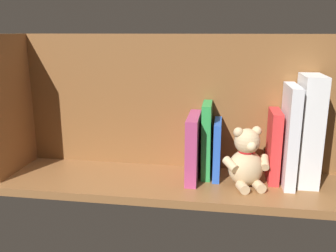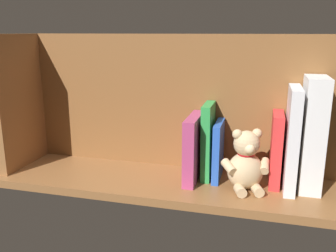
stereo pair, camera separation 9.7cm
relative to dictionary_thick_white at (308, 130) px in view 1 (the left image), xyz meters
The scene contains 10 objects.
ground_plane 40.10cm from the dictionary_thick_white, ahead, with size 94.92×26.37×2.20cm, color brown.
shelf_back_panel 37.82cm from the dictionary_thick_white, 11.31° to the right, with size 94.92×1.50×39.00cm, color brown.
shelf_side_divider 82.45cm from the dictionary_thick_white, ahead, with size 2.40×20.37×39.00cm, color brown.
dictionary_thick_white is the anchor object (origin of this frame).
book_0 5.18cm from the dictionary_thick_white, 12.27° to the left, with size 2.79×14.54×26.43cm, color silver.
book_1 9.74cm from the dictionary_thick_white, ahead, with size 2.73×11.31×19.33cm, color red.
teddy_bear 18.18cm from the dictionary_thick_white, 17.56° to the left, with size 12.30×12.10×15.97cm.
book_2 24.45cm from the dictionary_thick_white, ahead, with size 1.89×11.63×16.01cm, color blue.
book_3 26.83cm from the dictionary_thick_white, ahead, with size 2.43×10.72×20.81cm, color green.
book_4 30.59cm from the dictionary_thick_white, ahead, with size 3.07×15.74×17.80cm, color #B23F72.
Camera 1 is at (-14.52, 92.82, 39.75)cm, focal length 38.82 mm.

